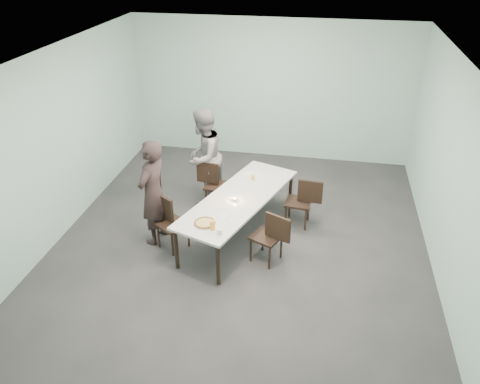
% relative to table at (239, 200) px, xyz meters
% --- Properties ---
extents(ground, '(7.00, 7.00, 0.00)m').
position_rel_table_xyz_m(ground, '(0.07, -0.19, -0.69)').
color(ground, '#333335').
rests_on(ground, ground).
extents(room_shell, '(6.02, 7.02, 3.01)m').
position_rel_table_xyz_m(room_shell, '(0.07, -0.19, 1.33)').
color(room_shell, '#ACD8D2').
rests_on(room_shell, ground).
extents(table, '(1.71, 2.75, 0.75)m').
position_rel_table_xyz_m(table, '(0.00, 0.00, 0.00)').
color(table, white).
rests_on(table, ground).
extents(chair_near_left, '(0.64, 0.58, 0.87)m').
position_rel_table_xyz_m(chair_near_left, '(-1.04, -0.47, -0.19)').
color(chair_near_left, black).
rests_on(chair_near_left, ground).
extents(chair_far_left, '(0.63, 0.47, 0.87)m').
position_rel_table_xyz_m(chair_far_left, '(-0.64, 0.87, -0.19)').
color(chair_far_left, black).
rests_on(chair_far_left, ground).
extents(chair_near_right, '(0.65, 0.56, 0.87)m').
position_rel_table_xyz_m(chair_near_right, '(0.61, -0.60, -0.19)').
color(chair_near_right, black).
rests_on(chair_near_right, ground).
extents(chair_far_right, '(0.63, 0.46, 0.87)m').
position_rel_table_xyz_m(chair_far_right, '(1.01, 0.54, -0.19)').
color(chair_far_right, black).
rests_on(chair_far_right, ground).
extents(diner_near, '(0.56, 0.73, 1.78)m').
position_rel_table_xyz_m(diner_near, '(-1.31, -0.36, 0.19)').
color(diner_near, black).
rests_on(diner_near, ground).
extents(diner_far, '(0.85, 1.00, 1.80)m').
position_rel_table_xyz_m(diner_far, '(-0.86, 1.06, 0.21)').
color(diner_far, gray).
rests_on(diner_far, ground).
extents(pizza, '(0.34, 0.34, 0.04)m').
position_rel_table_xyz_m(pizza, '(-0.34, -0.87, 0.08)').
color(pizza, white).
rests_on(pizza, table).
extents(side_plate, '(0.18, 0.18, 0.01)m').
position_rel_table_xyz_m(side_plate, '(-0.11, -0.61, 0.06)').
color(side_plate, white).
rests_on(side_plate, table).
extents(beer_glass, '(0.08, 0.08, 0.15)m').
position_rel_table_xyz_m(beer_glass, '(-0.19, -0.99, 0.13)').
color(beer_glass, gold).
rests_on(beer_glass, table).
extents(water_tumbler, '(0.08, 0.08, 0.09)m').
position_rel_table_xyz_m(water_tumbler, '(-0.07, -1.09, 0.10)').
color(water_tumbler, silver).
rests_on(water_tumbler, table).
extents(tealight, '(0.06, 0.06, 0.05)m').
position_rel_table_xyz_m(tealight, '(-0.04, -0.13, 0.08)').
color(tealight, silver).
rests_on(tealight, table).
extents(amber_tumbler, '(0.07, 0.07, 0.08)m').
position_rel_table_xyz_m(amber_tumbler, '(0.12, 0.63, 0.10)').
color(amber_tumbler, gold).
rests_on(amber_tumbler, table).
extents(menu, '(0.36, 0.31, 0.01)m').
position_rel_table_xyz_m(menu, '(0.09, 0.81, 0.06)').
color(menu, silver).
rests_on(menu, table).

